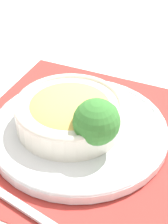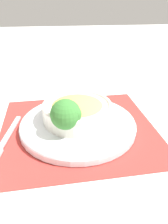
% 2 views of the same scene
% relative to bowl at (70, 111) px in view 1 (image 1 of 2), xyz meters
% --- Properties ---
extents(ground_plane, '(4.00, 4.00, 0.00)m').
position_rel_bowl_xyz_m(ground_plane, '(0.00, 0.02, -0.05)').
color(ground_plane, white).
extents(placemat, '(0.44, 0.41, 0.00)m').
position_rel_bowl_xyz_m(placemat, '(0.00, 0.02, -0.05)').
color(placemat, '#B2332D').
rests_on(placemat, ground_plane).
extents(plate, '(0.31, 0.31, 0.02)m').
position_rel_bowl_xyz_m(plate, '(0.00, 0.02, -0.03)').
color(plate, silver).
rests_on(plate, placemat).
extents(bowl, '(0.19, 0.19, 0.06)m').
position_rel_bowl_xyz_m(bowl, '(0.00, 0.00, 0.00)').
color(bowl, silver).
rests_on(bowl, plate).
extents(broccoli_floret, '(0.08, 0.08, 0.09)m').
position_rel_bowl_xyz_m(broccoli_floret, '(0.03, 0.07, 0.02)').
color(broccoli_floret, '#84AD5B').
rests_on(broccoli_floret, plate).
extents(carrot_slice_near, '(0.04, 0.04, 0.01)m').
position_rel_bowl_xyz_m(carrot_slice_near, '(-0.04, 0.06, -0.03)').
color(carrot_slice_near, orange).
rests_on(carrot_slice_near, plate).
extents(carrot_slice_middle, '(0.04, 0.04, 0.01)m').
position_rel_bowl_xyz_m(carrot_slice_middle, '(-0.05, 0.04, -0.03)').
color(carrot_slice_middle, orange).
rests_on(carrot_slice_middle, plate).
extents(fork, '(0.05, 0.18, 0.01)m').
position_rel_bowl_xyz_m(fork, '(0.19, 0.06, -0.04)').
color(fork, silver).
rests_on(fork, placemat).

